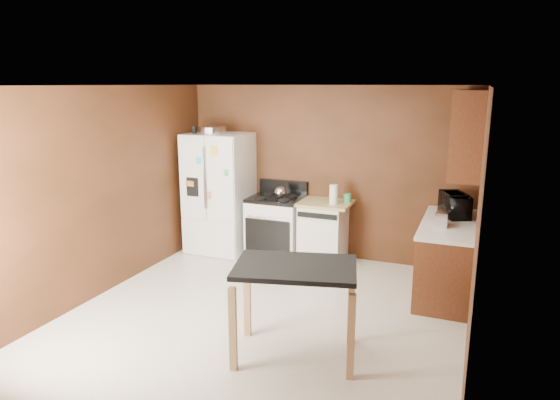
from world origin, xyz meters
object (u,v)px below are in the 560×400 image
Objects in this scene: microwave at (455,206)px; refrigerator at (219,193)px; pen_cup at (194,130)px; paper_towel at (334,194)px; dishwasher at (323,231)px; kettle at (280,192)px; gas_range at (276,226)px; roasting_pan at (212,130)px; green_canister at (347,198)px; island at (295,280)px; toaster at (443,219)px.

refrigerator is (-3.38, 0.11, -0.13)m from microwave.
pen_cup is 2.28m from paper_towel.
refrigerator is at bearing 64.55° from microwave.
kettle is at bearing -174.91° from dishwasher.
gas_range reaches higher than kettle.
microwave reaches higher than kettle.
pen_cup reaches higher than roasting_pan.
gas_range is at bearing 3.81° from refrigerator.
pen_cup is 0.40× the size of paper_towel.
pen_cup is at bearing -161.80° from refrigerator.
refrigerator is (-1.94, -0.17, -0.05)m from green_canister.
kettle reaches higher than island.
dishwasher is (-1.75, 0.19, -0.58)m from microwave.
gas_range is 0.72m from dishwasher.
gas_range is at bearing -178.06° from dishwasher.
island is at bearing -47.74° from roasting_pan.
microwave is at bearing 0.00° from pen_cup.
gas_range is at bearing 7.77° from pen_cup.
green_canister is at bearing 5.12° from refrigerator.
toaster is at bearing -9.49° from roasting_pan.
pen_cup is at bearing 66.39° from microwave.
dishwasher is at bearing 101.38° from island.
microwave reaches higher than toaster.
pen_cup reaches higher than island.
refrigerator is 1.69m from dishwasher.
refrigerator is (-1.79, -0.00, -0.13)m from paper_towel.
paper_towel is at bearing -3.63° from gas_range.
island is at bearing -81.93° from paper_towel.
kettle is 0.19× the size of dishwasher.
kettle reaches higher than green_canister.
refrigerator is (-0.99, -0.03, -0.09)m from kettle.
roasting_pan is 2.21m from green_canister.
island is (0.52, -2.56, 0.30)m from dishwasher.
island is at bearing -43.71° from pen_cup.
toaster is 1.87m from dishwasher.
toaster is at bearing 145.10° from microwave.
gas_range is at bearing 172.26° from toaster.
roasting_pan is 3.37× the size of green_canister.
refrigerator is at bearing -178.39° from kettle.
pen_cup is at bearing 136.29° from island.
roasting_pan is at bearing -175.82° from dishwasher.
pen_cup is 3.75m from toaster.
island is at bearing -65.17° from kettle.
roasting_pan is 0.27m from pen_cup.
dishwasher is at bearing 5.09° from kettle.
roasting_pan is 0.38× the size of gas_range.
kettle is 1.39× the size of green_canister.
gas_range is (0.91, 0.06, -0.44)m from refrigerator.
roasting_pan is at bearing 132.26° from island.
paper_towel is 0.60m from dishwasher.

